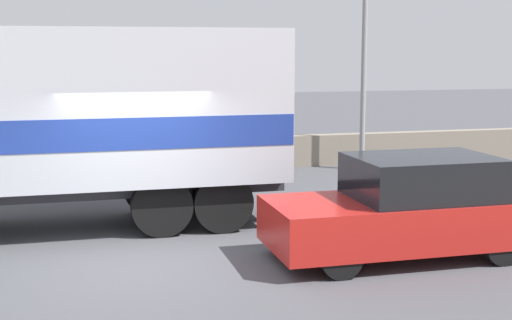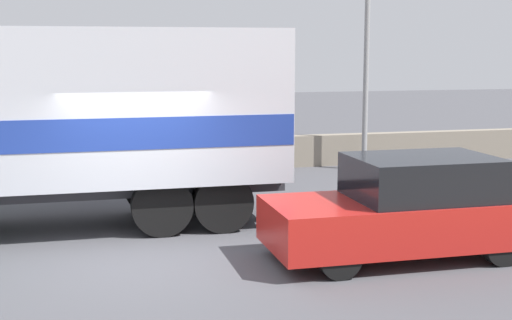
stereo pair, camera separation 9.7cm
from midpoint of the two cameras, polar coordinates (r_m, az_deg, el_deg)
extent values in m
plane|color=#47474C|center=(10.88, -8.97, -8.24)|extent=(80.00, 80.00, 0.00)
cube|color=gray|center=(18.57, -11.54, 0.16)|extent=(60.00, 0.35, 0.85)
cylinder|color=gray|center=(18.89, 8.54, 10.13)|extent=(0.14, 0.14, 7.25)
cube|color=#2D2D33|center=(13.11, -10.03, -1.92)|extent=(5.33, 1.35, 0.25)
cube|color=silver|center=(12.92, -10.20, 4.41)|extent=(5.33, 2.45, 2.65)
cube|color=navy|center=(12.95, -10.15, 2.69)|extent=(5.31, 2.47, 0.53)
cylinder|color=black|center=(12.46, -2.89, -3.43)|extent=(1.05, 0.28, 1.05)
cylinder|color=black|center=(14.24, -4.43, -1.89)|extent=(1.05, 0.28, 1.05)
cylinder|color=black|center=(12.30, -7.77, -3.68)|extent=(1.05, 0.28, 1.05)
cylinder|color=black|center=(14.09, -8.70, -2.08)|extent=(1.05, 0.28, 1.05)
cube|color=#B21E19|center=(11.17, 11.32, -4.78)|extent=(4.14, 1.73, 0.69)
cube|color=black|center=(11.18, 12.95, -1.33)|extent=(2.15, 1.59, 0.64)
cylinder|color=black|center=(10.07, 6.53, -7.74)|extent=(0.62, 0.20, 0.62)
cylinder|color=black|center=(11.42, 3.80, -5.70)|extent=(0.62, 0.20, 0.62)
cylinder|color=black|center=(11.24, 18.89, -6.42)|extent=(0.62, 0.20, 0.62)
cylinder|color=black|center=(12.46, 15.10, -4.75)|extent=(0.62, 0.20, 0.62)
camera|label=1|loc=(0.05, -90.23, -0.04)|focal=50.00mm
camera|label=2|loc=(0.05, 89.77, 0.04)|focal=50.00mm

